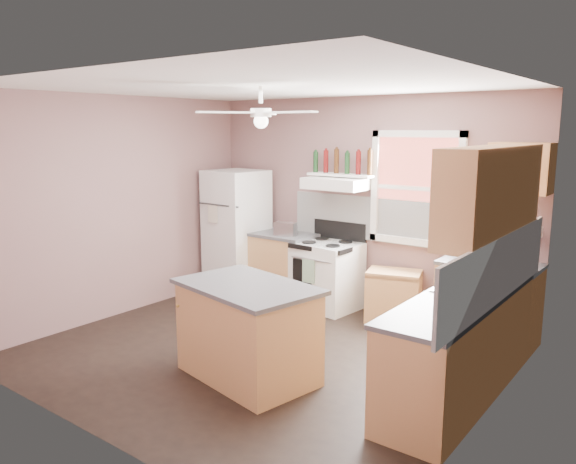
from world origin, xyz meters
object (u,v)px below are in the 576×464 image
Objects in this scene: refrigerator at (237,231)px; stove at (327,275)px; toaster at (285,229)px; island at (248,333)px; cart at (393,296)px.

stove is (1.47, 0.10, -0.43)m from refrigerator.
refrigerator reaches higher than toaster.
refrigerator is 2.94m from island.
stove is at bearing 9.06° from refrigerator.
cart is (2.40, 0.14, -0.55)m from refrigerator.
toaster reaches higher than island.
toaster is 0.82m from stove.
refrigerator is at bearing 164.36° from toaster.
refrigerator is 1.53m from stove.
island is at bearing -76.63° from toaster.
toaster is 0.45× the size of cart.
island is at bearing -116.71° from cart.
cart is at bearing -10.10° from toaster.
refrigerator is 2.47m from cart.
cart is 2.26m from island.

